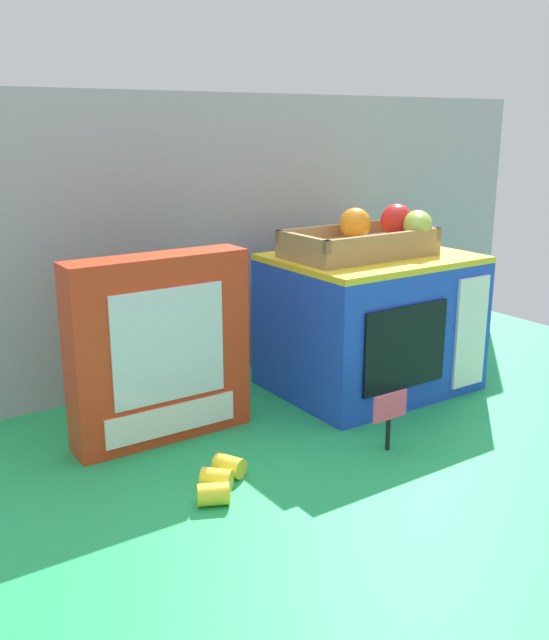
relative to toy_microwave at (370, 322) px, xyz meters
name	(u,v)px	position (x,y,z in m)	size (l,w,h in m)	color
ground_plane	(312,404)	(-0.15, -0.02, -0.14)	(1.70, 1.70, 0.00)	#219E54
display_back_panel	(238,236)	(-0.15, 0.26, 0.15)	(1.61, 0.03, 0.58)	#A0A3A8
toy_microwave	(370,322)	(0.00, 0.00, 0.00)	(0.38, 0.30, 0.27)	blue
food_groups_crate	(370,238)	(0.00, 0.01, 0.17)	(0.31, 0.17, 0.09)	#A37F51
cookie_set_box	(160,349)	(-0.46, 0.01, 0.02)	(0.31, 0.07, 0.32)	red
price_sign	(390,412)	(-0.17, -0.24, -0.07)	(0.07, 0.01, 0.10)	black
loose_toy_banana	(220,479)	(-0.47, -0.20, -0.12)	(0.11, 0.11, 0.03)	yellow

